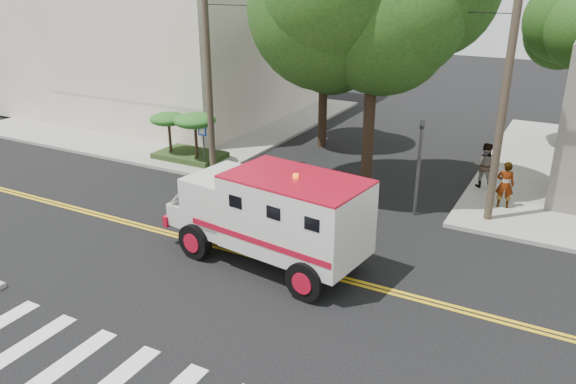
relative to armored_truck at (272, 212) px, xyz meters
The scene contains 13 objects.
ground 1.96m from the armored_truck, behind, with size 100.00×100.00×0.00m, color black.
sidewalk_nw 19.93m from the armored_truck, 136.85° to the left, with size 17.00×17.00×0.15m, color gray.
building_left 22.61m from the armored_truck, 137.55° to the left, with size 16.00×14.00×10.00m, color beige.
utility_pole_left 9.40m from the armored_truck, 137.29° to the left, with size 0.28×0.28×9.00m, color #382D23.
utility_pole_right 8.69m from the armored_truck, 49.80° to the left, with size 0.28×0.28×9.00m, color #382D23.
tree_main 8.41m from the armored_truck, 81.43° to the left, with size 6.08×5.70×9.85m.
tree_left 13.06m from the armored_truck, 107.18° to the left, with size 4.48×4.20×7.70m.
traffic_signal 6.36m from the armored_truck, 63.69° to the left, with size 0.15×0.18×3.60m.
accessibility_sign 9.54m from the armored_truck, 138.97° to the left, with size 0.45×0.10×2.02m.
palm_planter 10.77m from the armored_truck, 141.48° to the left, with size 3.52×2.63×2.36m.
armored_truck is the anchor object (origin of this frame).
pedestrian_a 9.50m from the armored_truck, 53.82° to the left, with size 0.65×0.43×1.80m, color gray.
pedestrian_b 10.53m from the armored_truck, 64.59° to the left, with size 0.91×0.71×1.87m, color gray.
Camera 1 is at (8.73, -13.45, 8.43)m, focal length 35.00 mm.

